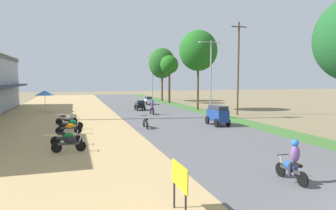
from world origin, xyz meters
TOP-DOWN VIEW (x-y plane):
  - parked_motorbike_nearest at (-9.21, 11.61)m, footprint 1.80×0.54m
  - parked_motorbike_second at (-9.36, 13.41)m, footprint 1.80×0.54m
  - parked_motorbike_third at (-9.30, 17.11)m, footprint 1.80×0.54m
  - parked_motorbike_fourth at (-9.15, 19.20)m, footprint 1.80×0.54m
  - parked_motorbike_fifth at (-9.55, 22.01)m, footprint 1.80×0.54m
  - street_signboard at (-6.04, 2.74)m, footprint 0.06×1.30m
  - vendor_umbrella at (-12.19, 32.89)m, footprint 2.20×2.20m
  - median_tree_second at (5.96, 30.26)m, footprint 4.75×4.75m
  - median_tree_third at (5.62, 41.24)m, footprint 2.90×2.90m
  - median_tree_fourth at (5.89, 46.41)m, footprint 4.62×4.62m
  - streetlamp_near at (5.80, 26.15)m, footprint 3.16×0.20m
  - streetlamp_mid at (5.80, 53.05)m, footprint 3.16×0.20m
  - utility_pole_near at (7.97, 23.94)m, footprint 1.80×0.20m
  - car_van_blue at (2.51, 17.67)m, footprint 1.19×2.41m
  - car_hatchback_black at (-1.21, 31.55)m, footprint 1.04×2.00m
  - car_sedan_white at (1.74, 39.38)m, footprint 1.10×2.26m
  - motorbike_ahead_second at (-1.06, 4.09)m, footprint 0.54×1.80m
  - motorbike_ahead_third at (-3.55, 18.15)m, footprint 0.54×1.80m
  - motorbike_ahead_fourth at (-0.83, 26.86)m, footprint 0.54×1.80m

SIDE VIEW (x-z plane):
  - parked_motorbike_nearest at x=-9.21m, z-range 0.08..1.02m
  - parked_motorbike_second at x=-9.36m, z-range 0.08..1.02m
  - parked_motorbike_third at x=-9.30m, z-range 0.08..1.02m
  - parked_motorbike_fourth at x=-9.15m, z-range 0.08..1.02m
  - parked_motorbike_fifth at x=-9.55m, z-range 0.08..1.02m
  - motorbike_ahead_third at x=-3.55m, z-range 0.10..1.04m
  - car_sedan_white at x=1.74m, z-range 0.15..1.34m
  - car_hatchback_black at x=-1.21m, z-range 0.13..1.36m
  - motorbike_ahead_second at x=-1.06m, z-range 0.03..1.69m
  - motorbike_ahead_fourth at x=-0.83m, z-range 0.03..1.69m
  - car_van_blue at x=2.51m, z-range 0.19..1.86m
  - street_signboard at x=-6.04m, z-range 0.36..1.86m
  - vendor_umbrella at x=-12.19m, z-range 1.05..3.57m
  - streetlamp_near at x=5.80m, z-range 0.66..8.77m
  - streetlamp_mid at x=5.80m, z-range 0.66..8.98m
  - utility_pole_near at x=7.97m, z-range 0.19..10.14m
  - median_tree_third at x=5.62m, z-range 2.30..9.88m
  - median_tree_fourth at x=5.89m, z-range 2.02..11.25m
  - median_tree_second at x=5.96m, z-range 2.48..12.39m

